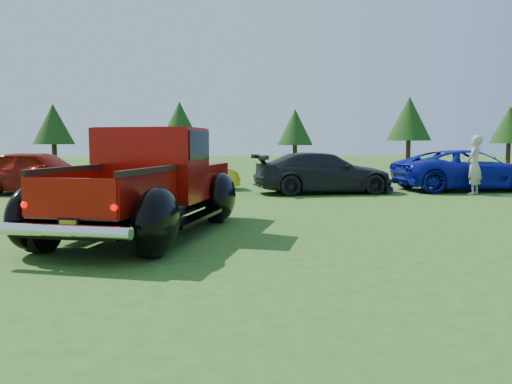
{
  "coord_description": "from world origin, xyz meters",
  "views": [
    {
      "loc": [
        -0.71,
        -8.81,
        1.75
      ],
      "look_at": [
        0.14,
        0.2,
        0.86
      ],
      "focal_mm": 35.0,
      "sensor_mm": 36.0,
      "label": 1
    }
  ],
  "objects_px": {
    "tree_far_east": "(510,125)",
    "show_car_grey": "(323,173)",
    "show_car_blue": "(468,170)",
    "tree_mid_right": "(295,127)",
    "spectator": "(474,165)",
    "pickup_truck": "(152,182)",
    "tree_mid_left": "(180,122)",
    "show_car_red": "(39,172)",
    "tree_west": "(53,124)",
    "show_car_yellow": "(188,173)",
    "tree_east": "(409,119)"
  },
  "relations": [
    {
      "from": "show_car_red",
      "to": "show_car_grey",
      "type": "bearing_deg",
      "value": -81.17
    },
    {
      "from": "tree_far_east",
      "to": "spectator",
      "type": "distance_m",
      "value": 28.2
    },
    {
      "from": "tree_mid_left",
      "to": "show_car_red",
      "type": "relative_size",
      "value": 1.12
    },
    {
      "from": "pickup_truck",
      "to": "show_car_grey",
      "type": "distance_m",
      "value": 8.78
    },
    {
      "from": "show_car_grey",
      "to": "show_car_blue",
      "type": "relative_size",
      "value": 0.91
    },
    {
      "from": "show_car_blue",
      "to": "spectator",
      "type": "relative_size",
      "value": 2.69
    },
    {
      "from": "tree_mid_right",
      "to": "show_car_grey",
      "type": "distance_m",
      "value": 22.0
    },
    {
      "from": "tree_west",
      "to": "tree_far_east",
      "type": "xyz_separation_m",
      "value": [
        36.0,
        1.5,
        0.14
      ]
    },
    {
      "from": "tree_mid_right",
      "to": "spectator",
      "type": "relative_size",
      "value": 2.19
    },
    {
      "from": "tree_mid_left",
      "to": "show_car_yellow",
      "type": "distance_m",
      "value": 21.29
    },
    {
      "from": "show_car_blue",
      "to": "tree_mid_left",
      "type": "bearing_deg",
      "value": 26.31
    },
    {
      "from": "pickup_truck",
      "to": "show_car_blue",
      "type": "distance_m",
      "value": 13.1
    },
    {
      "from": "show_car_grey",
      "to": "tree_mid_right",
      "type": "bearing_deg",
      "value": -11.76
    },
    {
      "from": "tree_west",
      "to": "tree_far_east",
      "type": "bearing_deg",
      "value": 2.39
    },
    {
      "from": "tree_east",
      "to": "show_car_blue",
      "type": "relative_size",
      "value": 1.0
    },
    {
      "from": "show_car_yellow",
      "to": "tree_mid_right",
      "type": "bearing_deg",
      "value": -28.88
    },
    {
      "from": "tree_east",
      "to": "show_car_red",
      "type": "relative_size",
      "value": 1.21
    },
    {
      "from": "tree_mid_right",
      "to": "show_car_red",
      "type": "distance_m",
      "value": 24.71
    },
    {
      "from": "pickup_truck",
      "to": "spectator",
      "type": "relative_size",
      "value": 2.92
    },
    {
      "from": "pickup_truck",
      "to": "show_car_yellow",
      "type": "relative_size",
      "value": 1.57
    },
    {
      "from": "tree_mid_right",
      "to": "tree_east",
      "type": "distance_m",
      "value": 9.04
    },
    {
      "from": "tree_far_east",
      "to": "spectator",
      "type": "relative_size",
      "value": 2.39
    },
    {
      "from": "show_car_red",
      "to": "show_car_yellow",
      "type": "distance_m",
      "value": 5.13
    },
    {
      "from": "show_car_red",
      "to": "spectator",
      "type": "xyz_separation_m",
      "value": [
        14.7,
        -1.54,
        0.24
      ]
    },
    {
      "from": "show_car_red",
      "to": "tree_mid_right",
      "type": "bearing_deg",
      "value": -18.72
    },
    {
      "from": "tree_west",
      "to": "tree_east",
      "type": "xyz_separation_m",
      "value": [
        27.0,
        0.5,
        0.55
      ]
    },
    {
      "from": "tree_mid_right",
      "to": "show_car_grey",
      "type": "bearing_deg",
      "value": -97.18
    },
    {
      "from": "spectator",
      "to": "show_car_blue",
      "type": "bearing_deg",
      "value": -156.37
    },
    {
      "from": "pickup_truck",
      "to": "tree_east",
      "type": "bearing_deg",
      "value": 76.69
    },
    {
      "from": "tree_west",
      "to": "pickup_truck",
      "type": "distance_m",
      "value": 29.72
    },
    {
      "from": "show_car_yellow",
      "to": "spectator",
      "type": "bearing_deg",
      "value": -113.87
    },
    {
      "from": "tree_west",
      "to": "show_car_red",
      "type": "xyz_separation_m",
      "value": [
        5.5,
        -20.2,
        -2.35
      ]
    },
    {
      "from": "show_car_yellow",
      "to": "show_car_grey",
      "type": "relative_size",
      "value": 0.76
    },
    {
      "from": "tree_far_east",
      "to": "tree_mid_right",
      "type": "bearing_deg",
      "value": -178.41
    },
    {
      "from": "tree_mid_right",
      "to": "show_car_blue",
      "type": "relative_size",
      "value": 0.82
    },
    {
      "from": "show_car_blue",
      "to": "spectator",
      "type": "xyz_separation_m",
      "value": [
        -0.62,
        -1.51,
        0.25
      ]
    },
    {
      "from": "tree_mid_right",
      "to": "show_car_grey",
      "type": "relative_size",
      "value": 0.9
    },
    {
      "from": "show_car_red",
      "to": "show_car_yellow",
      "type": "height_order",
      "value": "show_car_red"
    },
    {
      "from": "pickup_truck",
      "to": "show_car_blue",
      "type": "height_order",
      "value": "pickup_truck"
    },
    {
      "from": "pickup_truck",
      "to": "spectator",
      "type": "xyz_separation_m",
      "value": [
        10.04,
        6.1,
        0.03
      ]
    },
    {
      "from": "show_car_yellow",
      "to": "tree_far_east",
      "type": "bearing_deg",
      "value": -59.51
    },
    {
      "from": "tree_east",
      "to": "tree_far_east",
      "type": "relative_size",
      "value": 1.12
    },
    {
      "from": "tree_mid_left",
      "to": "pickup_truck",
      "type": "relative_size",
      "value": 0.85
    },
    {
      "from": "tree_mid_right",
      "to": "show_car_red",
      "type": "xyz_separation_m",
      "value": [
        -12.5,
        -21.2,
        -2.21
      ]
    },
    {
      "from": "tree_west",
      "to": "tree_far_east",
      "type": "relative_size",
      "value": 0.96
    },
    {
      "from": "spectator",
      "to": "show_car_grey",
      "type": "bearing_deg",
      "value": -56.1
    },
    {
      "from": "show_car_grey",
      "to": "pickup_truck",
      "type": "bearing_deg",
      "value": 139.9
    },
    {
      "from": "tree_far_east",
      "to": "show_car_grey",
      "type": "height_order",
      "value": "tree_far_east"
    },
    {
      "from": "show_car_red",
      "to": "show_car_yellow",
      "type": "bearing_deg",
      "value": -65.32
    },
    {
      "from": "tree_mid_right",
      "to": "spectator",
      "type": "height_order",
      "value": "tree_mid_right"
    }
  ]
}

